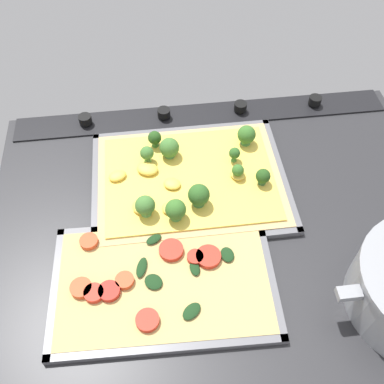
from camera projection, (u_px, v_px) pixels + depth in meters
ground_plane at (222, 223)px, 81.87cm from camera, size 85.62×63.13×3.00cm
stove_control_panel at (202, 114)px, 97.18cm from camera, size 82.20×7.00×2.60cm
baking_tray_front at (190, 182)px, 85.52cm from camera, size 37.85×29.17×1.30cm
broccoli_pizza at (189, 178)px, 84.11cm from camera, size 35.44×26.76×6.12cm
baking_tray_back at (164, 283)px, 72.37cm from camera, size 37.70×24.49×1.30cm
veggie_pizza_back at (161, 280)px, 71.89cm from camera, size 35.22×22.01×1.90cm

